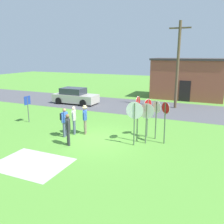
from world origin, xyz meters
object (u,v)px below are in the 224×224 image
at_px(stop_sign_far_back, 134,116).
at_px(person_in_dark_shirt, 74,119).
at_px(person_on_left, 85,118).
at_px(stop_sign_nearest, 148,112).
at_px(stop_sign_low_front, 147,116).
at_px(person_holding_notes, 64,120).
at_px(utility_pole, 178,64).
at_px(stop_sign_leaning_left, 156,113).
at_px(person_with_sunhat, 68,128).
at_px(stop_sign_center_cluster, 165,116).
at_px(parked_car_on_street, 75,96).
at_px(info_panel_leftmost, 28,104).
at_px(stop_sign_rear_right, 138,112).

height_order(stop_sign_far_back, person_in_dark_shirt, stop_sign_far_back).
bearing_deg(person_on_left, person_in_dark_shirt, -153.61).
relative_size(stop_sign_nearest, stop_sign_far_back, 0.95).
height_order(stop_sign_low_front, person_holding_notes, stop_sign_low_front).
height_order(utility_pole, stop_sign_leaning_left, utility_pole).
distance_m(stop_sign_low_front, person_with_sunhat, 4.17).
relative_size(stop_sign_low_front, person_with_sunhat, 1.30).
relative_size(utility_pole, stop_sign_center_cluster, 3.23).
distance_m(parked_car_on_street, person_holding_notes, 9.50).
height_order(parked_car_on_street, person_with_sunhat, person_with_sunhat).
bearing_deg(utility_pole, stop_sign_leaning_left, -88.25).
height_order(stop_sign_nearest, person_in_dark_shirt, stop_sign_nearest).
xyz_separation_m(stop_sign_far_back, person_on_left, (-3.27, 0.58, -0.63)).
relative_size(stop_sign_nearest, person_in_dark_shirt, 1.32).
height_order(parked_car_on_street, stop_sign_far_back, stop_sign_far_back).
relative_size(stop_sign_far_back, person_with_sunhat, 1.38).
bearing_deg(person_holding_notes, info_panel_leftmost, 159.93).
bearing_deg(person_holding_notes, stop_sign_nearest, 23.85).
bearing_deg(person_on_left, person_holding_notes, -133.21).
height_order(person_with_sunhat, person_in_dark_shirt, same).
bearing_deg(stop_sign_center_cluster, person_in_dark_shirt, -173.79).
relative_size(person_in_dark_shirt, info_panel_leftmost, 0.91).
xyz_separation_m(stop_sign_leaning_left, stop_sign_far_back, (-0.81, -1.41, 0.13)).
distance_m(stop_sign_nearest, stop_sign_leaning_left, 0.59).
bearing_deg(stop_sign_far_back, person_on_left, 169.92).
bearing_deg(person_with_sunhat, utility_pole, 71.76).
xyz_separation_m(stop_sign_leaning_left, person_on_left, (-4.08, -0.83, -0.50)).
bearing_deg(info_panel_leftmost, parked_car_on_street, 94.06).
bearing_deg(stop_sign_low_front, stop_sign_rear_right, 173.44).
distance_m(utility_pole, person_on_left, 10.52).
bearing_deg(stop_sign_far_back, stop_sign_nearest, 81.04).
bearing_deg(info_panel_leftmost, utility_pole, 45.18).
height_order(person_in_dark_shirt, person_holding_notes, same).
xyz_separation_m(stop_sign_leaning_left, person_holding_notes, (-4.93, -1.72, -0.51)).
xyz_separation_m(stop_sign_rear_right, stop_sign_leaning_left, (0.83, 0.82, -0.21)).
height_order(stop_sign_center_cluster, info_panel_leftmost, stop_sign_center_cluster).
height_order(person_holding_notes, person_on_left, person_on_left).
bearing_deg(person_holding_notes, stop_sign_far_back, 4.40).
xyz_separation_m(utility_pole, stop_sign_leaning_left, (0.26, -8.54, -2.38)).
distance_m(stop_sign_nearest, person_on_left, 3.71).
bearing_deg(stop_sign_leaning_left, utility_pole, 91.75).
bearing_deg(stop_sign_center_cluster, parked_car_on_street, 144.59).
xyz_separation_m(utility_pole, person_on_left, (-3.82, -9.37, -2.88)).
bearing_deg(person_with_sunhat, person_in_dark_shirt, 112.41).
bearing_deg(person_with_sunhat, person_on_left, 92.80).
distance_m(stop_sign_leaning_left, stop_sign_far_back, 1.63).
relative_size(stop_sign_far_back, person_in_dark_shirt, 1.38).
height_order(stop_sign_low_front, person_with_sunhat, stop_sign_low_front).
bearing_deg(parked_car_on_street, stop_sign_leaning_left, -34.93).
distance_m(parked_car_on_street, stop_sign_center_cluster, 12.39).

